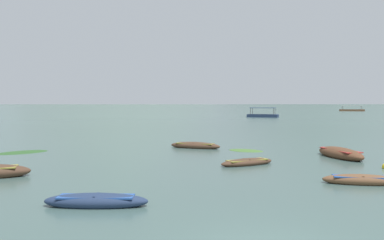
# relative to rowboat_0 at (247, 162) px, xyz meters

# --- Properties ---
(ground_plane) EXTENTS (6000.00, 6000.00, 0.00)m
(ground_plane) POSITION_rel_rowboat_0_xyz_m (-1.10, 1487.14, -0.15)
(ground_plane) COLOR #425B56
(mountain_1) EXTENTS (753.80, 753.80, 281.63)m
(mountain_1) POSITION_rel_rowboat_0_xyz_m (-1065.21, 2108.88, 140.67)
(mountain_1) COLOR slate
(mountain_1) RESTS_ON ground
(mountain_2) EXTENTS (1349.52, 1349.52, 523.01)m
(mountain_2) POSITION_rel_rowboat_0_xyz_m (-477.34, 2154.76, 261.36)
(mountain_2) COLOR slate
(mountain_2) RESTS_ON ground
(mountain_3) EXTENTS (1192.58, 1192.58, 382.66)m
(mountain_3) POSITION_rel_rowboat_0_xyz_m (612.23, 1987.51, 191.18)
(mountain_3) COLOR #4C5B56
(mountain_3) RESTS_ON ground
(rowboat_0) EXTENTS (3.49, 2.54, 0.46)m
(rowboat_0) POSITION_rel_rowboat_0_xyz_m (0.00, 0.00, 0.00)
(rowboat_0) COLOR #4C3323
(rowboat_0) RESTS_ON ground
(rowboat_2) EXTENTS (3.40, 1.43, 0.52)m
(rowboat_2) POSITION_rel_rowboat_0_xyz_m (4.34, -5.10, 0.02)
(rowboat_2) COLOR brown
(rowboat_2) RESTS_ON ground
(rowboat_3) EXTENTS (2.45, 4.73, 0.81)m
(rowboat_3) POSITION_rel_rowboat_0_xyz_m (6.38, 3.16, 0.10)
(rowboat_3) COLOR brown
(rowboat_3) RESTS_ON ground
(rowboat_4) EXTENTS (3.57, 0.96, 0.56)m
(rowboat_4) POSITION_rel_rowboat_0_xyz_m (-6.22, -8.95, 0.03)
(rowboat_4) COLOR navy
(rowboat_4) RESTS_ON ground
(rowboat_5) EXTENTS (4.20, 2.50, 0.60)m
(rowboat_5) POSITION_rel_rowboat_0_xyz_m (-3.03, 8.15, 0.04)
(rowboat_5) COLOR #4C3323
(rowboat_5) RESTS_ON ground
(ferry_0) EXTENTS (7.91, 5.30, 2.54)m
(ferry_0) POSITION_rel_rowboat_0_xyz_m (12.82, 73.57, 0.30)
(ferry_0) COLOR navy
(ferry_0) RESTS_ON ground
(ferry_1) EXTENTS (10.46, 5.45, 2.54)m
(ferry_1) POSITION_rel_rowboat_0_xyz_m (62.87, 146.63, 0.30)
(ferry_1) COLOR brown
(ferry_1) RESTS_ON ground
(weed_patch_0) EXTENTS (3.94, 3.82, 0.14)m
(weed_patch_0) POSITION_rel_rowboat_0_xyz_m (-15.27, 5.24, -0.15)
(weed_patch_0) COLOR #2D5628
(weed_patch_0) RESTS_ON ground
(weed_patch_2) EXTENTS (3.13, 2.82, 0.14)m
(weed_patch_2) POSITION_rel_rowboat_0_xyz_m (0.72, 6.55, -0.15)
(weed_patch_2) COLOR #477033
(weed_patch_2) RESTS_ON ground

